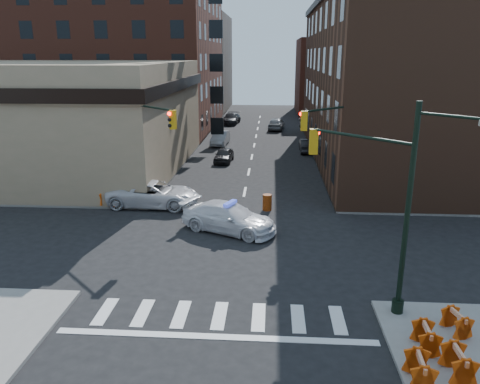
# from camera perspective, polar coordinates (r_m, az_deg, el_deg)

# --- Properties ---
(ground) EXTENTS (140.00, 140.00, 0.00)m
(ground) POSITION_cam_1_polar(r_m,az_deg,el_deg) (24.62, -0.77, -6.60)
(ground) COLOR black
(ground) RESTS_ON ground
(sidewalk_nw) EXTENTS (34.00, 54.50, 0.15)m
(sidewalk_nw) POSITION_cam_1_polar(r_m,az_deg,el_deg) (61.40, -20.20, 6.53)
(sidewalk_nw) COLOR gray
(sidewalk_nw) RESTS_ON ground
(sidewalk_ne) EXTENTS (34.00, 54.50, 0.15)m
(sidewalk_ne) POSITION_cam_1_polar(r_m,az_deg,el_deg) (59.99, 24.58, 5.83)
(sidewalk_ne) COLOR gray
(sidewalk_ne) RESTS_ON ground
(bank_building) EXTENTS (22.00, 22.00, 9.00)m
(bank_building) POSITION_cam_1_polar(r_m,az_deg,el_deg) (43.69, -21.99, 8.55)
(bank_building) COLOR #967E62
(bank_building) RESTS_ON ground
(apartment_block) EXTENTS (25.00, 25.00, 24.00)m
(apartment_block) POSITION_cam_1_polar(r_m,az_deg,el_deg) (65.84, -14.89, 18.03)
(apartment_block) COLOR #5C2A1D
(apartment_block) RESTS_ON ground
(commercial_row_ne) EXTENTS (14.00, 34.00, 14.00)m
(commercial_row_ne) POSITION_cam_1_polar(r_m,az_deg,el_deg) (46.50, 18.17, 12.44)
(commercial_row_ne) COLOR #4F2F1F
(commercial_row_ne) RESTS_ON ground
(filler_nw) EXTENTS (20.00, 18.00, 16.00)m
(filler_nw) POSITION_cam_1_polar(r_m,az_deg,el_deg) (86.45, -8.35, 15.25)
(filler_nw) COLOR brown
(filler_nw) RESTS_ON ground
(filler_ne) EXTENTS (16.00, 16.00, 12.00)m
(filler_ne) POSITION_cam_1_polar(r_m,az_deg,el_deg) (81.56, 12.79, 13.55)
(filler_ne) COLOR #5C2A1D
(filler_ne) RESTS_ON ground
(signal_pole_se) EXTENTS (5.40, 5.27, 8.00)m
(signal_pole_se) POSITION_cam_1_polar(r_m,az_deg,el_deg) (18.26, 16.95, -0.29)
(signal_pole_se) COLOR black
(signal_pole_se) RESTS_ON sidewalk_se
(signal_pole_nw) EXTENTS (3.58, 3.67, 8.00)m
(signal_pole_nw) POSITION_cam_1_polar(r_m,az_deg,el_deg) (29.43, -11.43, 5.76)
(signal_pole_nw) COLOR black
(signal_pole_nw) RESTS_ON sidewalk_nw
(signal_pole_ne) EXTENTS (3.67, 3.58, 8.00)m
(signal_pole_ne) POSITION_cam_1_polar(r_m,az_deg,el_deg) (28.70, 11.83, 5.47)
(signal_pole_ne) COLOR black
(signal_pole_ne) RESTS_ON sidewalk_ne
(tree_ne_near) EXTENTS (3.00, 3.00, 4.85)m
(tree_ne_near) POSITION_cam_1_polar(r_m,az_deg,el_deg) (49.28, 10.55, 9.05)
(tree_ne_near) COLOR black
(tree_ne_near) RESTS_ON sidewalk_ne
(tree_ne_far) EXTENTS (3.00, 3.00, 4.85)m
(tree_ne_far) POSITION_cam_1_polar(r_m,az_deg,el_deg) (57.18, 9.66, 10.09)
(tree_ne_far) COLOR black
(tree_ne_far) RESTS_ON sidewalk_ne
(police_car) EXTENTS (5.97, 4.32, 1.61)m
(police_car) POSITION_cam_1_polar(r_m,az_deg,el_deg) (26.35, -1.37, -3.15)
(police_car) COLOR white
(police_car) RESTS_ON ground
(pickup) EXTENTS (6.07, 3.00, 1.66)m
(pickup) POSITION_cam_1_polar(r_m,az_deg,el_deg) (31.19, -10.50, -0.23)
(pickup) COLOR silver
(pickup) RESTS_ON ground
(parked_car_wnear) EXTENTS (1.76, 3.87, 1.29)m
(parked_car_wnear) POSITION_cam_1_polar(r_m,az_deg,el_deg) (43.44, -1.98, 4.53)
(parked_car_wnear) COLOR black
(parked_car_wnear) RESTS_ON ground
(parked_car_wfar) EXTENTS (1.83, 4.60, 1.49)m
(parked_car_wfar) POSITION_cam_1_polar(r_m,az_deg,el_deg) (51.75, -2.42, 6.58)
(parked_car_wfar) COLOR gray
(parked_car_wfar) RESTS_ON ground
(parked_car_wdeep) EXTENTS (2.71, 5.44, 1.52)m
(parked_car_wdeep) POSITION_cam_1_polar(r_m,az_deg,el_deg) (67.44, -1.10, 8.93)
(parked_car_wdeep) COLOR black
(parked_car_wdeep) RESTS_ON ground
(parked_car_enear) EXTENTS (1.49, 4.14, 1.36)m
(parked_car_enear) POSITION_cam_1_polar(r_m,az_deg,el_deg) (48.32, 8.17, 5.64)
(parked_car_enear) COLOR black
(parked_car_enear) RESTS_ON ground
(parked_car_efar) EXTENTS (2.50, 4.91, 1.60)m
(parked_car_efar) POSITION_cam_1_polar(r_m,az_deg,el_deg) (62.46, 4.47, 8.31)
(parked_car_efar) COLOR gray
(parked_car_efar) RESTS_ON ground
(pedestrian_a) EXTENTS (0.69, 0.63, 1.57)m
(pedestrian_a) POSITION_cam_1_polar(r_m,az_deg,el_deg) (31.03, -11.98, -0.19)
(pedestrian_a) COLOR black
(pedestrian_a) RESTS_ON sidewalk_nw
(pedestrian_b) EXTENTS (1.05, 0.94, 1.78)m
(pedestrian_b) POSITION_cam_1_polar(r_m,az_deg,el_deg) (32.74, -20.60, 0.16)
(pedestrian_b) COLOR black
(pedestrian_b) RESTS_ON sidewalk_nw
(pedestrian_c) EXTENTS (1.03, 0.77, 1.63)m
(pedestrian_c) POSITION_cam_1_polar(r_m,az_deg,el_deg) (34.36, -20.06, 0.82)
(pedestrian_c) COLOR #212732
(pedestrian_c) RESTS_ON sidewalk_nw
(barrel_road) EXTENTS (0.62, 0.62, 1.04)m
(barrel_road) POSITION_cam_1_polar(r_m,az_deg,el_deg) (30.00, 3.33, -1.27)
(barrel_road) COLOR #D44D0A
(barrel_road) RESTS_ON ground
(barrel_bank) EXTENTS (0.69, 0.69, 0.99)m
(barrel_bank) POSITION_cam_1_polar(r_m,az_deg,el_deg) (31.41, -9.85, -0.71)
(barrel_bank) COLOR #C95009
(barrel_bank) RESTS_ON ground
(barricade_se_a) EXTENTS (0.79, 1.19, 0.82)m
(barricade_se_a) POSITION_cam_1_polar(r_m,az_deg,el_deg) (18.74, 24.87, -14.25)
(barricade_se_a) COLOR #CC6109
(barricade_se_a) RESTS_ON sidewalk_se
(barricade_se_b) EXTENTS (0.63, 1.19, 0.88)m
(barricade_se_b) POSITION_cam_1_polar(r_m,az_deg,el_deg) (17.42, 21.71, -16.21)
(barricade_se_b) COLOR orange
(barricade_se_b) RESTS_ON sidewalk_se
(barricade_se_c) EXTENTS (0.69, 1.25, 0.91)m
(barricade_se_c) POSITION_cam_1_polar(r_m,az_deg,el_deg) (15.84, 21.05, -19.66)
(barricade_se_c) COLOR #D4600A
(barricade_se_c) RESTS_ON sidewalk_se
(barricade_se_d) EXTENTS (0.64, 1.24, 0.92)m
(barricade_se_d) POSITION_cam_1_polar(r_m,az_deg,el_deg) (16.55, 25.05, -18.43)
(barricade_se_d) COLOR #C55B09
(barricade_se_d) RESTS_ON sidewalk_se
(barricade_nw_a) EXTENTS (1.30, 0.80, 0.91)m
(barricade_nw_a) POSITION_cam_1_polar(r_m,az_deg,el_deg) (31.11, -12.59, -0.82)
(barricade_nw_a) COLOR #C55009
(barricade_nw_a) RESTS_ON sidewalk_nw
(barricade_nw_b) EXTENTS (1.38, 0.86, 0.96)m
(barricade_nw_b) POSITION_cam_1_polar(r_m,az_deg,el_deg) (31.43, -15.55, -0.81)
(barricade_nw_b) COLOR orange
(barricade_nw_b) RESTS_ON sidewalk_nw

